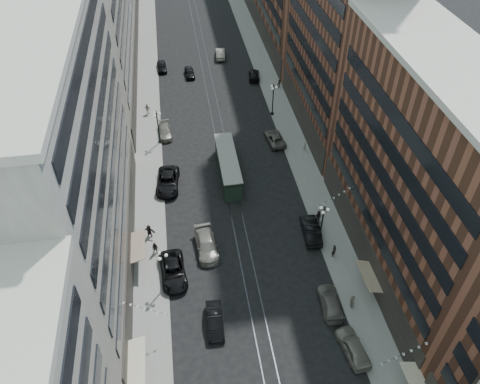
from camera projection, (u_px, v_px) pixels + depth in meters
ground at (217, 120)px, 75.90m from camera, size 220.00×220.00×0.00m
sidewalk_west at (148, 93)px, 81.95m from camera, size 4.00×180.00×0.15m
sidewalk_east at (271, 84)px, 84.43m from camera, size 4.00×180.00×0.15m
rail_west at (206, 89)px, 83.15m from camera, size 0.12×180.00×0.02m
rail_east at (214, 89)px, 83.31m from camera, size 0.12×180.00×0.02m
building_west_mid at (68, 165)px, 44.79m from camera, size 8.00×36.00×28.00m
building_east_mid at (420, 180)px, 46.29m from camera, size 8.00×30.00×24.00m
lamppost_sw_far at (164, 268)px, 49.30m from camera, size 1.03×1.14×5.52m
lamppost_sw_mid at (158, 126)px, 69.12m from camera, size 1.03×1.14×5.52m
lamppost_se_far at (322, 222)px, 54.31m from camera, size 1.03×1.14×5.52m
lamppost_se_mid at (273, 99)px, 74.86m from camera, size 1.03×1.14×5.52m
streetcar at (228, 167)px, 64.60m from camera, size 2.51×11.36×3.14m
car_2 at (173, 271)px, 51.86m from camera, size 3.23×6.21×1.67m
car_4 at (353, 347)px, 45.03m from camera, size 2.58×5.10×1.67m
car_5 at (215, 321)px, 47.26m from camera, size 1.77×4.71×1.54m
pedestrian_2 at (155, 248)px, 54.14m from camera, size 0.92×0.69×1.68m
pedestrian_4 at (352, 301)px, 48.60m from camera, size 0.53×1.11×1.88m
car_7 at (168, 181)px, 63.14m from camera, size 3.54×6.55×1.74m
car_8 at (165, 131)px, 72.22m from camera, size 2.17×4.92×1.41m
car_9 at (162, 67)px, 88.03m from camera, size 1.94×4.38×1.47m
car_10 at (311, 230)px, 56.47m from camera, size 2.21×5.45×1.76m
car_11 at (275, 138)px, 70.86m from camera, size 2.88×5.36×1.43m
car_12 at (254, 75)px, 85.66m from camera, size 2.59×5.02×1.39m
car_13 at (190, 73)px, 86.32m from camera, size 1.89×4.24×1.42m
car_14 at (220, 54)px, 91.91m from camera, size 2.10×4.98×1.60m
pedestrian_5 at (149, 231)px, 56.09m from camera, size 1.74×1.03×1.81m
pedestrian_6 at (148, 109)px, 76.29m from camera, size 1.21×0.84×1.88m
pedestrian_7 at (318, 217)px, 57.82m from camera, size 1.00×1.05×1.93m
pedestrian_8 at (305, 146)px, 68.96m from camera, size 0.69×0.64×1.58m
pedestrian_9 at (279, 84)px, 82.80m from camera, size 1.05×0.60×1.52m
car_extra_0 at (206, 245)px, 54.71m from camera, size 2.78×5.94×1.68m
car_extra_1 at (330, 302)px, 49.00m from camera, size 2.44×5.20×1.47m
pedestrian_extra_0 at (334, 251)px, 53.84m from camera, size 0.75×0.72×1.73m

